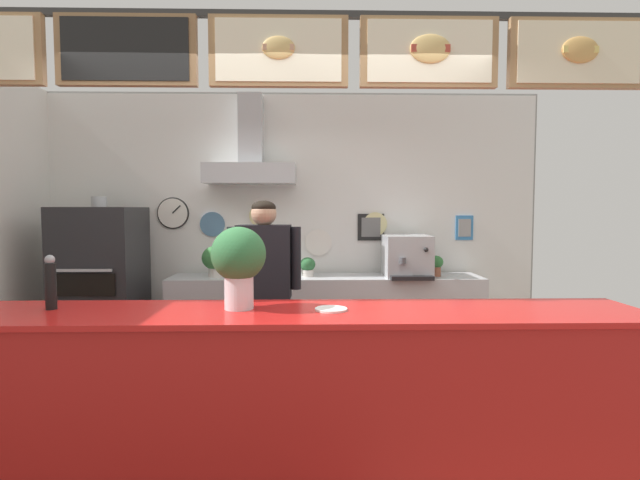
% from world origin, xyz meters
% --- Properties ---
extents(ground_plane, '(6.22, 6.22, 0.00)m').
position_xyz_m(ground_plane, '(0.00, 0.00, 0.00)').
color(ground_plane, brown).
extents(back_wall_assembly, '(5.18, 2.44, 2.82)m').
position_xyz_m(back_wall_assembly, '(-0.02, 2.14, 1.51)').
color(back_wall_assembly, gray).
rests_on(back_wall_assembly, ground_plane).
extents(service_counter, '(4.03, 0.65, 1.06)m').
position_xyz_m(service_counter, '(0.00, -0.32, 0.53)').
color(service_counter, '#B21916').
rests_on(service_counter, ground_plane).
extents(back_prep_counter, '(3.09, 0.54, 0.94)m').
position_xyz_m(back_prep_counter, '(0.34, 1.88, 0.46)').
color(back_prep_counter, '#B7BABF').
rests_on(back_prep_counter, ground_plane).
extents(pizza_oven, '(0.72, 0.72, 1.72)m').
position_xyz_m(pizza_oven, '(-1.80, 1.69, 0.82)').
color(pizza_oven, '#232326').
rests_on(pizza_oven, ground_plane).
extents(shop_worker, '(0.57, 0.23, 1.67)m').
position_xyz_m(shop_worker, '(-0.17, 0.79, 0.90)').
color(shop_worker, '#232328').
rests_on(shop_worker, ground_plane).
extents(espresso_machine, '(0.45, 0.55, 0.41)m').
position_xyz_m(espresso_machine, '(1.15, 1.85, 1.14)').
color(espresso_machine, '#B7BABF').
rests_on(espresso_machine, back_prep_counter).
extents(potted_sage, '(0.15, 0.15, 0.19)m').
position_xyz_m(potted_sage, '(-0.25, 1.91, 1.04)').
color(potted_sage, '#9E563D').
rests_on(potted_sage, back_prep_counter).
extents(potted_oregano, '(0.14, 0.14, 0.21)m').
position_xyz_m(potted_oregano, '(1.44, 1.86, 1.06)').
color(potted_oregano, '#9E563D').
rests_on(potted_oregano, back_prep_counter).
extents(potted_rosemary, '(0.16, 0.16, 0.19)m').
position_xyz_m(potted_rosemary, '(0.16, 1.86, 1.04)').
color(potted_rosemary, beige).
rests_on(potted_rosemary, back_prep_counter).
extents(potted_basil, '(0.26, 0.26, 0.31)m').
position_xyz_m(potted_basil, '(-0.75, 1.84, 1.11)').
color(potted_basil, beige).
rests_on(potted_basil, back_prep_counter).
extents(pepper_grinder, '(0.06, 0.06, 0.30)m').
position_xyz_m(pepper_grinder, '(-1.25, -0.25, 1.20)').
color(pepper_grinder, black).
rests_on(pepper_grinder, service_counter).
extents(condiment_plate, '(0.18, 0.18, 0.01)m').
position_xyz_m(condiment_plate, '(0.29, -0.32, 1.06)').
color(condiment_plate, white).
rests_on(condiment_plate, service_counter).
extents(basil_vase, '(0.30, 0.30, 0.46)m').
position_xyz_m(basil_vase, '(-0.21, -0.26, 1.32)').
color(basil_vase, silver).
rests_on(basil_vase, service_counter).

